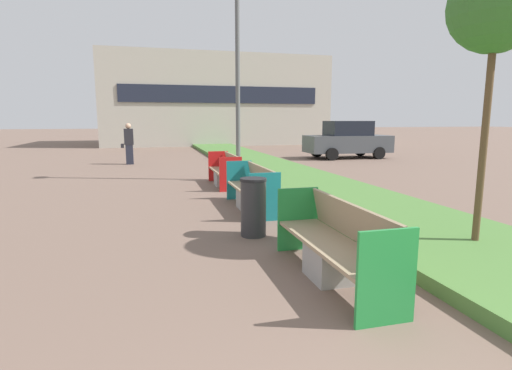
{
  "coord_description": "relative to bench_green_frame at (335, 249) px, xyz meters",
  "views": [
    {
      "loc": [
        -1.19,
        -0.41,
        1.93
      ],
      "look_at": [
        0.9,
        7.41,
        0.6
      ],
      "focal_mm": 28.0,
      "sensor_mm": 36.0,
      "label": 1
    }
  ],
  "objects": [
    {
      "name": "bench_teal_frame",
      "position": [
        -0.0,
        4.03,
        -0.0
      ],
      "size": [
        0.65,
        2.3,
        0.94
      ],
      "color": "#9E9B96",
      "rests_on": "ground"
    },
    {
      "name": "bench_red_frame",
      "position": [
        -0.0,
        7.23,
        -0.01
      ],
      "size": [
        0.65,
        2.06,
        0.94
      ],
      "color": "#9E9B96",
      "rests_on": "ground"
    },
    {
      "name": "sapling_tree_near",
      "position": [
        2.45,
        0.39,
        3.04
      ],
      "size": [
        1.26,
        1.26,
        4.08
      ],
      "color": "brown",
      "rests_on": "ground"
    },
    {
      "name": "planter_grass_strip",
      "position": [
        2.26,
        8.15,
        -0.29
      ],
      "size": [
        2.8,
        120.0,
        0.18
      ],
      "color": "#4C7A38",
      "rests_on": "ground"
    },
    {
      "name": "parked_car_distant",
      "position": [
        7.52,
        14.03,
        0.54
      ],
      "size": [
        4.26,
        2.0,
        1.86
      ],
      "rotation": [
        0.0,
        0.0,
        -0.04
      ],
      "color": "#474C51",
      "rests_on": "ground"
    },
    {
      "name": "street_lamp_post",
      "position": [
        0.61,
        8.21,
        3.4
      ],
      "size": [
        0.24,
        0.44,
        6.8
      ],
      "color": "#56595B",
      "rests_on": "ground"
    },
    {
      "name": "litter_bin",
      "position": [
        -0.5,
        2.03,
        0.12
      ],
      "size": [
        0.44,
        0.44,
        0.98
      ],
      "color": "#2D2D30",
      "rests_on": "ground"
    },
    {
      "name": "bench_green_frame",
      "position": [
        0.0,
        0.0,
        0.0
      ],
      "size": [
        0.65,
        2.36,
        0.94
      ],
      "color": "#9E9B96",
      "rests_on": "ground"
    },
    {
      "name": "building_backdrop",
      "position": [
        3.06,
        28.99,
        2.98
      ],
      "size": [
        16.97,
        8.96,
        6.71
      ],
      "color": "#B2AD9E",
      "rests_on": "ground"
    },
    {
      "name": "pedestrian_walking",
      "position": [
        -2.99,
        13.89,
        0.53
      ],
      "size": [
        0.53,
        0.24,
        1.77
      ],
      "color": "#232633",
      "rests_on": "ground"
    }
  ]
}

